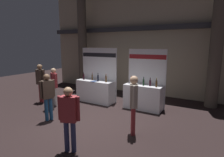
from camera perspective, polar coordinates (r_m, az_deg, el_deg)
name	(u,v)px	position (r m, az deg, el deg)	size (l,w,h in m)	color
ground_plane	(91,122)	(6.59, -6.54, -13.25)	(24.00, 24.00, 0.00)	black
hall_colonnade	(142,36)	(10.09, 9.24, 12.96)	(11.86, 1.13, 6.31)	tan
exhibitor_booth_0	(96,89)	(8.66, -5.01, -3.12)	(1.88, 0.69, 2.49)	white
exhibitor_booth_1	(144,94)	(7.77, 9.72, -4.82)	(1.64, 0.66, 2.46)	white
trash_bin	(49,103)	(7.99, -18.89, -7.26)	(0.38, 0.38, 0.58)	#38383D
visitor_0	(54,84)	(8.45, -17.44, -1.54)	(0.47, 0.34, 1.64)	silver
visitor_1	(69,114)	(4.66, -13.13, -10.72)	(0.51, 0.35, 1.65)	navy
visitor_2	(41,80)	(9.04, -21.23, -0.40)	(0.49, 0.26, 1.77)	maroon
visitor_3	(48,94)	(6.77, -19.27, -4.40)	(0.32, 0.50, 1.66)	navy
visitor_4	(134,100)	(5.41, 6.66, -6.69)	(0.35, 0.48, 1.77)	maroon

